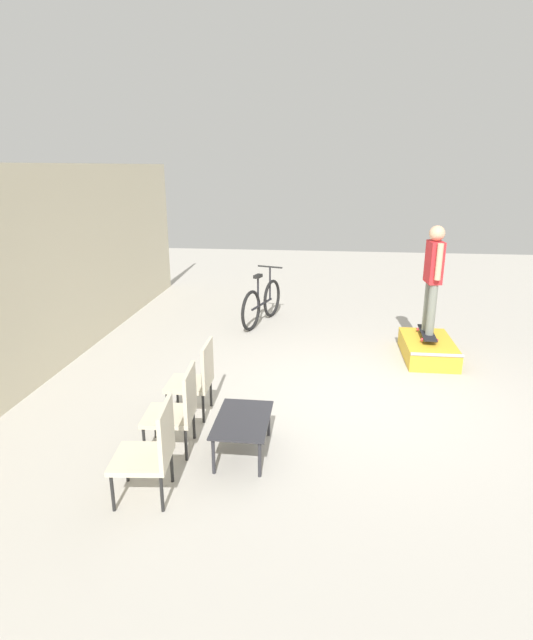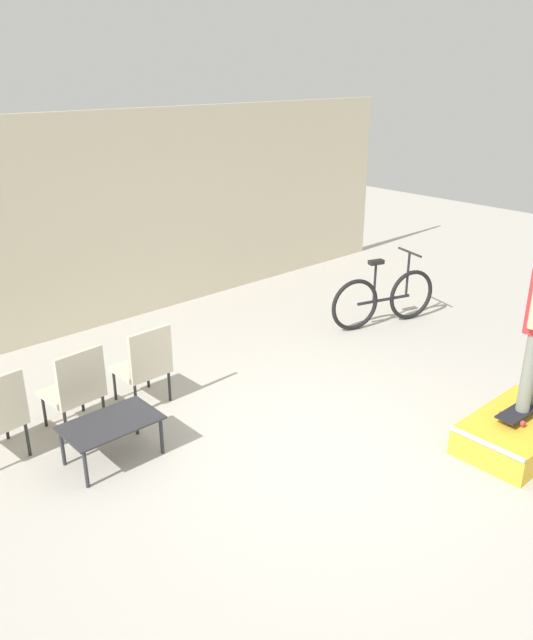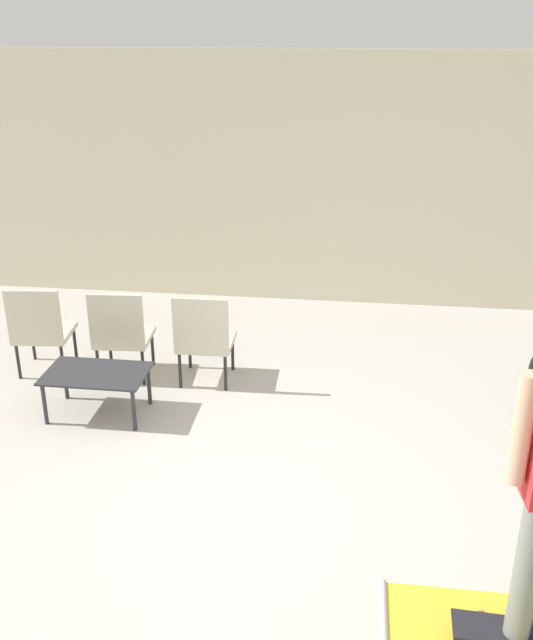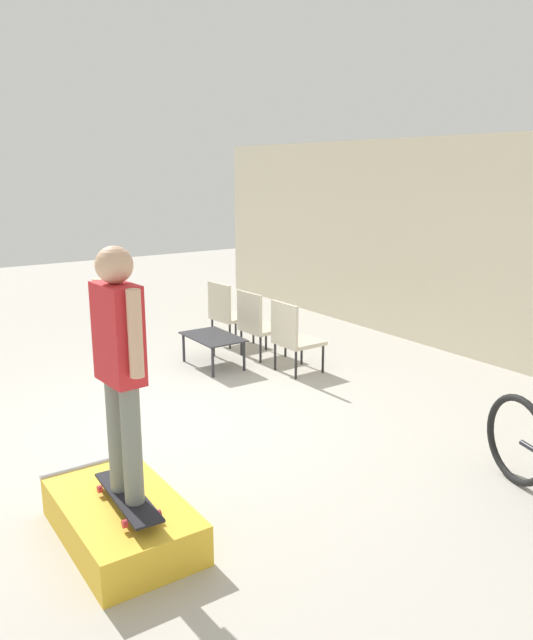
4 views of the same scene
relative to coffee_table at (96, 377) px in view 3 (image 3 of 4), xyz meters
name	(u,v)px [view 3 (image 3 of 4)]	position (x,y,z in m)	size (l,w,h in m)	color
ground_plane	(241,518)	(1.50, -1.29, -0.37)	(24.00, 24.00, 0.00)	#B7B2A8
house_wall_back	(299,182)	(1.50, 3.14, 1.13)	(12.00, 0.06, 3.00)	beige
coffee_table	(96,377)	(0.00, 0.00, 0.00)	(0.90, 0.56, 0.41)	#2D2D33
patio_chair_left	(40,327)	(-0.81, 0.70, 0.14)	(0.57, 0.57, 0.94)	black
patio_chair_center	(121,332)	(0.01, 0.70, 0.14)	(0.56, 0.56, 0.94)	black
patio_chair_right	(204,336)	(0.82, 0.70, 0.14)	(0.53, 0.53, 0.94)	black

